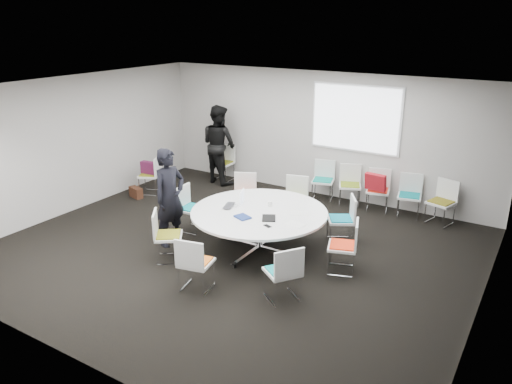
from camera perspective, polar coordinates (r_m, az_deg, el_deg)
The scene contains 31 objects.
room_shell at distance 8.35m, azimuth -2.06°, elevation 1.94°, with size 8.08×7.08×2.88m.
conference_table at distance 8.70m, azimuth 0.36°, elevation -3.24°, with size 2.37×2.37×0.73m.
projection_screen at distance 10.94m, azimuth 11.27°, elevation 8.22°, with size 1.90×0.03×1.35m, color white.
chair_ring_a at distance 8.20m, azimuth 9.85°, elevation -7.19°, with size 0.57×0.58×0.88m.
chair_ring_b at distance 9.20m, azimuth 9.68°, elevation -4.11°, with size 0.62×0.62×0.88m.
chair_ring_c at distance 10.10m, azimuth 4.44°, elevation -1.70°, with size 0.56×0.55×0.88m.
chair_ring_d at distance 10.27m, azimuth -1.36°, elevation -1.28°, with size 0.61×0.60×0.88m.
chair_ring_e at distance 9.65m, azimuth -7.30°, elevation -2.85°, with size 0.48×0.49×0.88m.
chair_ring_f at distance 8.56m, azimuth -9.99°, elevation -6.00°, with size 0.63×0.64×0.88m.
chair_ring_g at distance 7.63m, azimuth -6.86°, elevation -9.18°, with size 0.54×0.53×0.88m.
chair_ring_h at distance 7.34m, azimuth 3.07°, elevation -10.29°, with size 0.63×0.63×0.88m.
chair_back_a at distance 11.28m, azimuth 7.63°, elevation 0.47°, with size 0.56×0.55×0.88m.
chair_back_b at distance 11.05m, azimuth 10.63°, elevation -0.10°, with size 0.60×0.59×0.88m.
chair_back_c at distance 10.85m, azimuth 13.69°, elevation -0.69°, with size 0.55×0.54×0.88m.
chair_back_d at distance 10.70m, azimuth 17.04°, elevation -1.31°, with size 0.54×0.53×0.88m.
chair_back_e at distance 10.54m, azimuth 20.32°, elevation -2.00°, with size 0.57×0.56×0.88m.
chair_spare_left at distance 11.84m, azimuth -11.94°, elevation 1.13°, with size 0.60×0.60×0.88m.
chair_person_back at distance 12.56m, azimuth -3.75°, elevation 2.59°, with size 0.48×0.47×0.88m.
person_main at distance 8.94m, azimuth -9.82°, elevation -0.61°, with size 0.65×0.42×1.77m, color black.
person_back at distance 12.25m, azimuth -4.26°, elevation 5.46°, with size 0.93×0.73×1.92m, color black.
laptop at distance 8.82m, azimuth -2.79°, elevation -1.62°, with size 0.35×0.23×0.03m, color #333338.
laptop_lid at distance 8.94m, azimuth -1.59°, elevation -0.52°, with size 0.30×0.02×0.22m, color silver.
notebook_black at distance 8.31m, azimuth 1.48°, elevation -3.00°, with size 0.22×0.30×0.02m, color black.
tablet_folio at distance 8.34m, azimuth -1.55°, elevation -2.87°, with size 0.26×0.20×0.03m, color navy.
papers_right at distance 8.57m, azimuth 5.05°, elevation -2.41°, with size 0.30×0.21×0.00m, color silver.
papers_front at distance 8.11m, azimuth 4.52°, elevation -3.69°, with size 0.30×0.21×0.00m, color white.
cup at distance 8.84m, azimuth 1.60°, elevation -1.35°, with size 0.08×0.08×0.09m, color white.
phone at distance 8.02m, azimuth 1.33°, elevation -3.90°, with size 0.14×0.07×0.01m, color black.
maroon_bag at distance 11.74m, azimuth -12.12°, elevation 2.73°, with size 0.40×0.14×0.28m, color #58173B.
brown_bag at distance 11.68m, azimuth -13.56°, elevation -0.05°, with size 0.36×0.16×0.24m, color #381D12.
red_jacket at distance 10.51m, azimuth 13.49°, elevation 1.12°, with size 0.44×0.10×0.35m, color maroon.
Camera 1 is at (4.52, -6.62, 3.91)m, focal length 35.00 mm.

